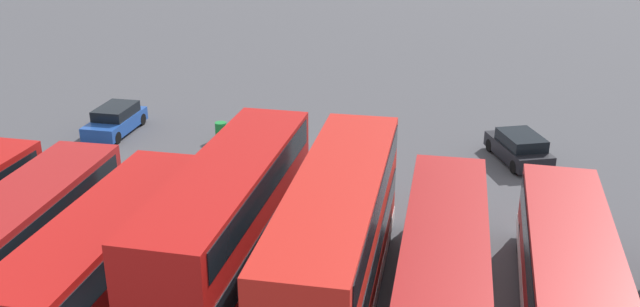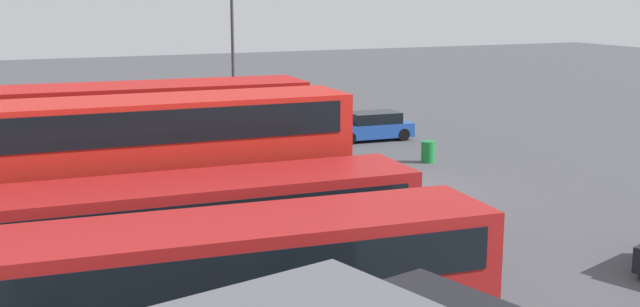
% 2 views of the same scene
% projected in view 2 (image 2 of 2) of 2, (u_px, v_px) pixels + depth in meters
% --- Properties ---
extents(ground_plane, '(140.00, 140.00, 0.00)m').
position_uv_depth(ground_plane, '(403.00, 192.00, 29.76)').
color(ground_plane, '#47474C').
extents(bus_single_deck_near_end, '(3.41, 11.50, 2.95)m').
position_uv_depth(bus_single_deck_near_end, '(224.00, 286.00, 15.81)').
color(bus_single_deck_near_end, '#A51919').
rests_on(bus_single_deck_near_end, ground).
extents(bus_single_deck_second, '(3.01, 11.34, 2.95)m').
position_uv_depth(bus_single_deck_second, '(194.00, 233.00, 19.31)').
color(bus_single_deck_second, '#A51919').
rests_on(bus_single_deck_second, ground).
extents(bus_double_decker_third, '(3.02, 11.96, 4.55)m').
position_uv_depth(bus_double_decker_third, '(139.00, 174.00, 21.86)').
color(bus_double_decker_third, red).
rests_on(bus_double_decker_third, ground).
extents(bus_double_decker_fourth, '(3.30, 11.24, 4.55)m').
position_uv_depth(bus_double_decker_fourth, '(135.00, 150.00, 25.23)').
color(bus_double_decker_fourth, '#B71411').
rests_on(bus_double_decker_fourth, ground).
extents(bus_single_deck_fifth, '(3.19, 10.71, 2.95)m').
position_uv_depth(bus_single_deck_fifth, '(93.00, 155.00, 28.66)').
color(bus_single_deck_fifth, '#B71411').
rests_on(bus_single_deck_fifth, ground).
extents(bus_single_deck_sixth, '(2.88, 10.31, 2.95)m').
position_uv_depth(bus_single_deck_sixth, '(99.00, 138.00, 31.93)').
color(bus_single_deck_sixth, '#A51919').
rests_on(bus_single_deck_sixth, ground).
extents(bus_single_deck_seventh, '(3.31, 11.28, 2.95)m').
position_uv_depth(bus_single_deck_seventh, '(76.00, 126.00, 34.91)').
color(bus_single_deck_seventh, '#B71411').
rests_on(bus_single_deck_seventh, ground).
extents(car_small_green, '(2.01, 4.26, 1.43)m').
position_uv_depth(car_small_green, '(371.00, 126.00, 40.25)').
color(car_small_green, '#1E479E').
rests_on(car_small_green, ground).
extents(lamp_post_tall, '(0.70, 0.30, 7.95)m').
position_uv_depth(lamp_post_tall, '(233.00, 48.00, 39.91)').
color(lamp_post_tall, '#38383D').
rests_on(lamp_post_tall, ground).
extents(waste_bin_yellow, '(0.60, 0.60, 0.95)m').
position_uv_depth(waste_bin_yellow, '(428.00, 152.00, 34.96)').
color(waste_bin_yellow, '#197F33').
rests_on(waste_bin_yellow, ground).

